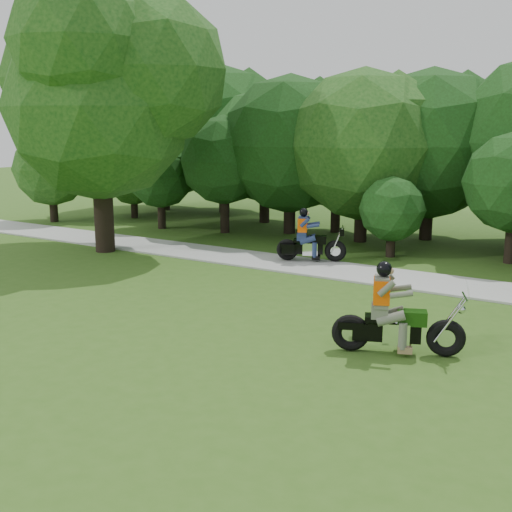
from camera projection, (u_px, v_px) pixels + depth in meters
The scene contains 6 objects.
ground at pixel (262, 368), 12.05m from camera, with size 100.00×100.00×0.00m, color #355D1A.
walkway at pixel (404, 279), 18.69m from camera, with size 60.00×2.20×0.06m, color #A5A5A0.
tree_line at pixel (468, 147), 23.53m from camera, with size 40.53×11.72×7.72m.
big_tree_west at pixel (104, 85), 22.00m from camera, with size 8.64×6.56×9.96m.
chopper_motorcycle at pixel (392, 320), 12.67m from camera, with size 2.55×1.37×1.87m.
touring_motorcycle at pixel (307, 242), 20.88m from camera, with size 2.17×1.36×1.74m.
Camera 1 is at (5.90, -9.71, 4.54)m, focal length 45.00 mm.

